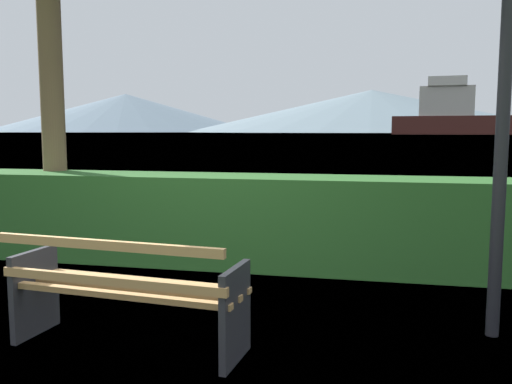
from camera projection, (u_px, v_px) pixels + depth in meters
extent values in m
plane|color=#4C6B33|center=(131.00, 346.00, 4.05)|extent=(1400.00, 1400.00, 0.00)
plane|color=slate|center=(370.00, 133.00, 302.44)|extent=(620.00, 620.00, 0.00)
cube|color=tan|center=(115.00, 295.00, 3.81)|extent=(1.76, 0.24, 0.04)
cube|color=tan|center=(130.00, 287.00, 4.00)|extent=(1.76, 0.24, 0.04)
cube|color=tan|center=(143.00, 281.00, 4.18)|extent=(1.76, 0.24, 0.04)
cube|color=tan|center=(109.00, 281.00, 3.73)|extent=(1.76, 0.22, 0.06)
cube|color=tan|center=(104.00, 245.00, 3.66)|extent=(1.76, 0.22, 0.06)
cube|color=#2D2D33|center=(35.00, 292.00, 4.25)|extent=(0.10, 0.51, 0.68)
cube|color=#2D2D33|center=(235.00, 315.00, 3.73)|extent=(0.10, 0.51, 0.68)
cube|color=#285B23|center=(224.00, 220.00, 6.52)|extent=(9.29, 0.89, 1.07)
cylinder|color=brown|center=(52.00, 90.00, 7.12)|extent=(0.31, 0.31, 4.29)
cylinder|color=black|center=(504.00, 104.00, 4.05)|extent=(0.10, 0.10, 3.61)
cube|color=beige|center=(447.00, 102.00, 220.59)|extent=(22.70, 17.47, 11.91)
cube|color=silver|center=(447.00, 82.00, 219.70)|extent=(16.66, 18.32, 3.72)
cone|color=slate|center=(126.00, 113.00, 604.63)|extent=(298.34, 298.34, 42.39)
cone|color=slate|center=(371.00, 111.00, 534.22)|extent=(368.41, 368.41, 41.59)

